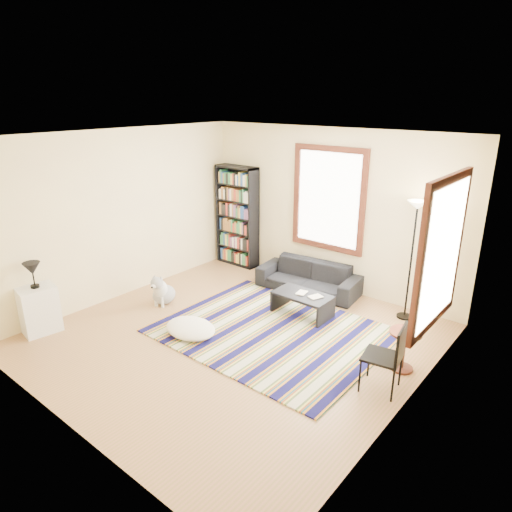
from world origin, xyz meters
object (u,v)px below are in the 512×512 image
Objects in this scene: floor_lamp at (411,262)px; white_cabinet at (39,310)px; folding_chair at (382,357)px; floor_cushion at (191,328)px; sofa at (308,277)px; side_table at (404,351)px; coffee_table at (302,304)px; dog at (164,289)px; bookshelf at (237,216)px.

floor_lamp is 2.66× the size of white_cabinet.
floor_lamp reaches higher than folding_chair.
folding_chair is at bearing 11.19° from floor_cushion.
sofa is 3.32× the size of side_table.
coffee_table is 1.67× the size of side_table.
dog is at bearing -135.61° from sofa.
sofa is 0.96× the size of floor_lamp.
folding_chair is (1.78, -1.02, 0.25)m from coffee_table.
coffee_table is 0.48× the size of floor_lamp.
bookshelf is at bearing 177.32° from floor_lamp.
floor_lamp reaches higher than floor_cushion.
floor_lamp is 1.65m from side_table.
coffee_table is 1.12× the size of floor_cushion.
bookshelf reaches higher than sofa.
white_cabinet reaches higher than floor_cushion.
dog reaches higher than floor_cushion.
floor_lamp is 3.95m from dog.
white_cabinet is (-4.45, -1.85, -0.08)m from folding_chair.
white_cabinet is (-3.96, -3.82, -0.58)m from floor_lamp.
side_table is at bearing -14.21° from coffee_table.
side_table is 0.77× the size of white_cabinet.
bookshelf reaches higher than dog.
coffee_table is 2.30m from dog.
floor_lamp is 2.09m from folding_chair.
folding_chair is at bearing -16.15° from dog.
floor_lamp is 5.53m from white_cabinet.
floor_cushion is at bearing -178.42° from folding_chair.
dog reaches higher than coffee_table.
folding_chair is at bearing -95.15° from side_table.
bookshelf is at bearing 165.30° from sofa.
bookshelf is 4.52m from side_table.
side_table reaches higher than coffee_table.
floor_cushion is 1.15× the size of white_cabinet.
white_cabinet is at bearing -127.39° from dog.
bookshelf reaches higher than side_table.
sofa is 4.33m from white_cabinet.
coffee_table is at bearing 165.79° from side_table.
folding_chair reaches higher than side_table.
sofa is 2.09× the size of folding_chair.
sofa is at bearing 150.04° from side_table.
bookshelf is (-1.90, 0.27, 0.74)m from sofa.
sofa is at bearing 33.65° from dog.
side_table is 1.03× the size of dog.
dog is (-1.58, -1.95, 0.00)m from sofa.
dog is at bearing 158.12° from floor_cushion.
coffee_table reaches higher than floor_cushion.
dog is (-3.31, -2.05, -0.67)m from floor_lamp.
floor_lamp is at bearing 94.42° from folding_chair.
bookshelf is 2.22× the size of coffee_table.
floor_cushion is 2.75m from folding_chair.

